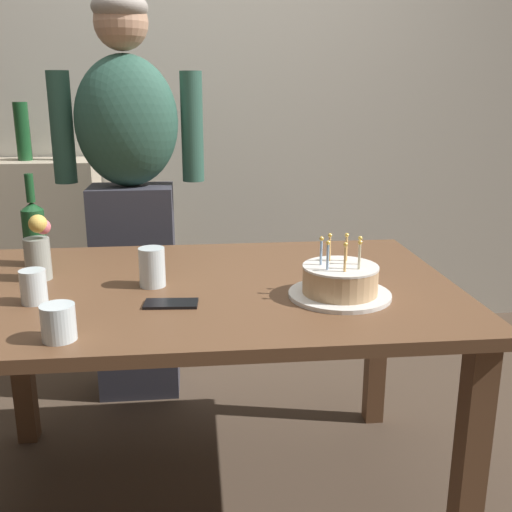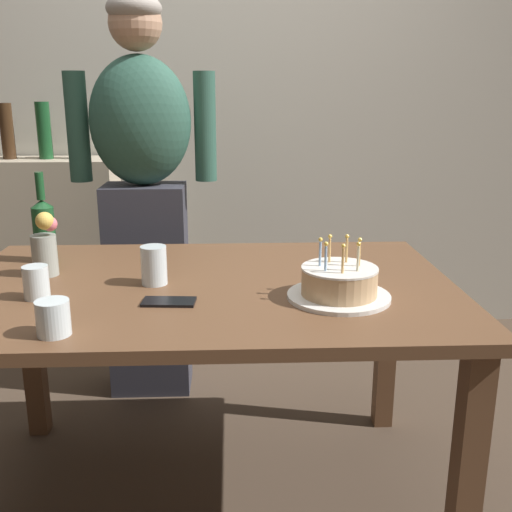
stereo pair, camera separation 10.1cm
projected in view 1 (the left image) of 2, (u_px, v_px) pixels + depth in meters
ground_plane at (209, 495)px, 1.98m from camera, size 10.00×10.00×0.00m
back_wall at (195, 90)px, 3.11m from camera, size 5.20×0.10×2.60m
dining_table at (204, 314)px, 1.80m from camera, size 1.50×0.96×0.74m
birthday_cake at (340, 282)px, 1.66m from camera, size 0.29×0.29×0.17m
water_glass_near at (152, 267)px, 1.75m from camera, size 0.08×0.08×0.12m
water_glass_far at (33, 287)px, 1.61m from camera, size 0.07×0.07×0.09m
water_glass_side at (58, 322)px, 1.37m from camera, size 0.08×0.08×0.09m
wine_bottle at (34, 231)px, 1.95m from camera, size 0.07×0.07×0.30m
cell_phone at (171, 304)px, 1.60m from camera, size 0.15×0.08×0.01m
flower_vase at (38, 250)px, 1.80m from camera, size 0.09×0.08×0.20m
person_man_bearded at (131, 197)px, 2.46m from camera, size 0.61×0.27×1.66m
shelf_cabinet at (17, 254)px, 3.02m from camera, size 0.85×0.30×1.25m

